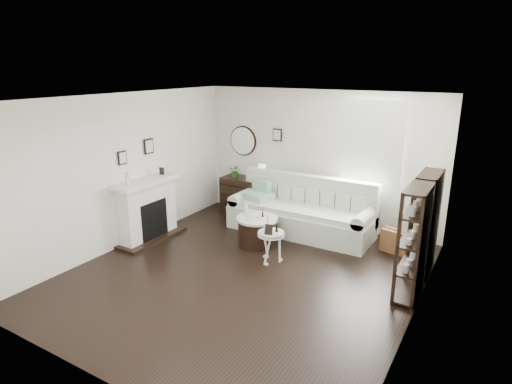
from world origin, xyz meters
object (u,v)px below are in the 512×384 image
Objects in this scene: dresser at (248,196)px; pedestal_table at (271,235)px; drum_table at (257,231)px; sofa at (302,214)px.

dresser is 2.47m from pedestal_table.
dresser is at bearing 127.18° from drum_table.
dresser is 1.73m from drum_table.
sofa is at bearing -14.70° from dresser.
sofa is at bearing 66.94° from drum_table.
drum_table is at bearing -113.06° from sofa.
drum_table is at bearing -52.82° from dresser.
pedestal_table is at bearing -41.96° from drum_table.
pedestal_table is at bearing -84.63° from sofa.
sofa is 3.70× the size of drum_table.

